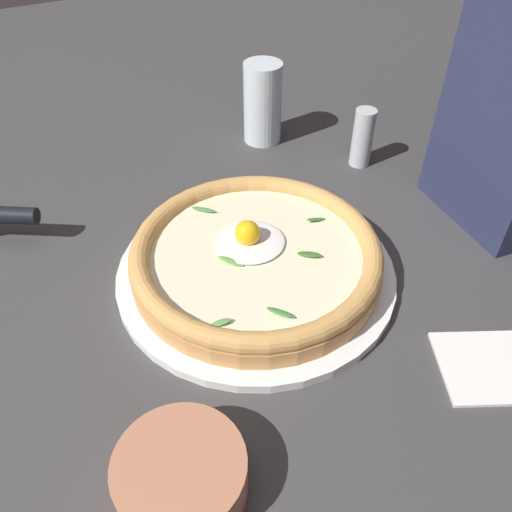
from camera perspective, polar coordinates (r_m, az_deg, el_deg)
The scene contains 7 objects.
ground_plane at distance 0.67m, azimuth 2.23°, elevation -1.54°, with size 2.40×2.40×0.03m, color #3C3B3B.
pizza_plate at distance 0.63m, azimuth 0.00°, elevation -1.74°, with size 0.34×0.34×0.01m, color white.
pizza at distance 0.62m, azimuth -0.01°, elevation 0.04°, with size 0.30×0.30×0.06m.
side_bowl at distance 0.47m, azimuth -8.20°, elevation -22.66°, with size 0.11×0.11×0.04m, color #B77453.
drinking_glass at distance 0.88m, azimuth 0.72°, elevation 15.85°, with size 0.06×0.06×0.13m.
folded_napkin at distance 0.60m, azimuth 25.87°, elevation -10.69°, with size 0.14×0.09×0.01m, color white.
pepper_shaker at distance 0.83m, azimuth 11.57°, elevation 12.56°, with size 0.03×0.03×0.09m, color silver.
Camera 1 is at (0.24, 0.41, 0.45)m, focal length 36.56 mm.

